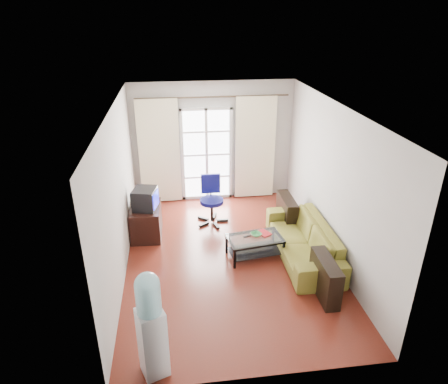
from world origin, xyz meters
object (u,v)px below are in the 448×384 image
at_px(task_chair, 212,209).
at_px(water_cooler, 151,323).
at_px(tv_stand, 146,221).
at_px(crt_tv, 144,199).
at_px(sofa, 303,240).
at_px(coffee_table, 255,244).

distance_m(task_chair, water_cooler, 3.90).
height_order(tv_stand, crt_tv, crt_tv).
bearing_deg(crt_tv, sofa, -6.59).
relative_size(task_chair, water_cooler, 0.69).
distance_m(tv_stand, task_chair, 1.37).
relative_size(crt_tv, water_cooler, 0.36).
xyz_separation_m(crt_tv, water_cooler, (0.23, -3.28, -0.05)).
xyz_separation_m(coffee_table, water_cooler, (-1.71, -2.32, 0.51)).
height_order(sofa, task_chair, task_chair).
bearing_deg(sofa, water_cooler, -48.69).
bearing_deg(sofa, coffee_table, -94.67).
distance_m(sofa, task_chair, 2.09).
xyz_separation_m(task_chair, water_cooler, (-1.08, -3.71, 0.47)).
height_order(sofa, tv_stand, sofa).
relative_size(sofa, tv_stand, 2.62).
xyz_separation_m(coffee_table, crt_tv, (-1.95, 0.97, 0.56)).
bearing_deg(water_cooler, task_chair, 52.98).
bearing_deg(sofa, task_chair, -134.28).
distance_m(sofa, tv_stand, 3.02).
distance_m(coffee_table, water_cooler, 2.93).
bearing_deg(tv_stand, coffee_table, -25.86).
bearing_deg(tv_stand, water_cooler, -84.18).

